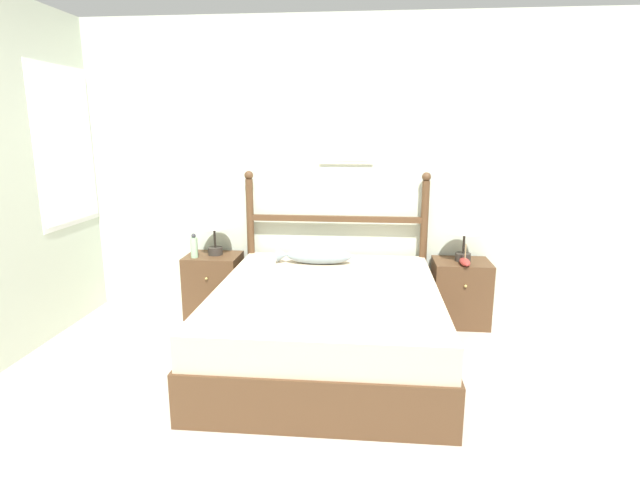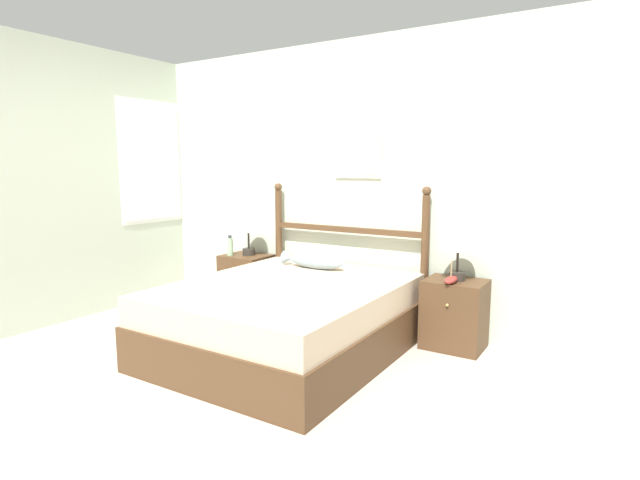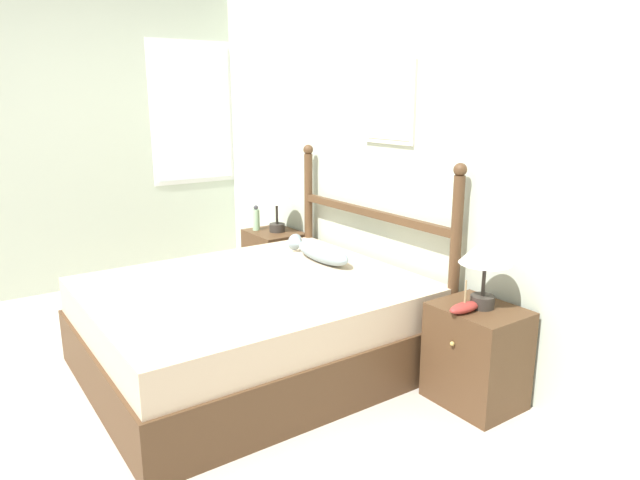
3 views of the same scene
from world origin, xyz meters
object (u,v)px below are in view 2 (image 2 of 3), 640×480
(fish_pillow, at_px, (313,261))
(bed, at_px, (288,319))
(nightstand_left, at_px, (247,282))
(model_boat, at_px, (451,280))
(bottle, at_px, (230,246))
(table_lamp_left, at_px, (248,227))
(table_lamp_right, at_px, (458,244))
(nightstand_right, at_px, (454,314))

(fish_pillow, bearing_deg, bed, -76.28)
(nightstand_left, relative_size, model_boat, 2.68)
(model_boat, bearing_deg, bottle, 179.30)
(nightstand_left, height_order, table_lamp_left, table_lamp_left)
(bed, bearing_deg, fish_pillow, 103.72)
(nightstand_left, xyz_separation_m, table_lamp_right, (2.14, 0.01, 0.56))
(model_boat, distance_m, fish_pillow, 1.21)
(bed, bearing_deg, model_boat, 31.86)
(bottle, distance_m, model_boat, 2.26)
(table_lamp_left, relative_size, table_lamp_right, 1.00)
(table_lamp_right, height_order, fish_pillow, table_lamp_right)
(table_lamp_right, distance_m, model_boat, 0.29)
(table_lamp_left, height_order, model_boat, table_lamp_left)
(table_lamp_left, relative_size, model_boat, 1.87)
(nightstand_right, distance_m, model_boat, 0.32)
(table_lamp_left, bearing_deg, bottle, -142.58)
(model_boat, height_order, fish_pillow, model_boat)
(nightstand_right, xyz_separation_m, bottle, (-2.26, -0.09, 0.37))
(bed, height_order, model_boat, model_boat)
(nightstand_left, xyz_separation_m, nightstand_right, (2.13, 0.00, 0.00))
(table_lamp_right, distance_m, bottle, 2.28)
(bottle, xyz_separation_m, fish_pillow, (1.05, -0.09, -0.03))
(bed, xyz_separation_m, table_lamp_left, (-1.05, 0.80, 0.57))
(bottle, bearing_deg, nightstand_right, 2.33)
(model_boat, relative_size, fish_pillow, 0.33)
(bottle, bearing_deg, bed, -29.94)
(nightstand_right, distance_m, table_lamp_left, 2.19)
(nightstand_left, bearing_deg, bed, -36.21)
(nightstand_right, relative_size, fish_pillow, 0.90)
(bed, xyz_separation_m, model_boat, (1.06, 0.66, 0.31))
(table_lamp_right, relative_size, fish_pillow, 0.63)
(nightstand_left, relative_size, table_lamp_right, 1.43)
(table_lamp_left, xyz_separation_m, bottle, (-0.15, -0.11, -0.19))
(bed, bearing_deg, bottle, 150.06)
(nightstand_left, height_order, table_lamp_right, table_lamp_right)
(bed, distance_m, table_lamp_left, 1.44)
(nightstand_right, relative_size, table_lamp_left, 1.43)
(nightstand_left, distance_m, bottle, 0.40)
(table_lamp_right, distance_m, fish_pillow, 1.25)
(bottle, xyz_separation_m, model_boat, (2.26, -0.03, -0.07))
(bed, bearing_deg, table_lamp_left, 142.58)
(table_lamp_right, xyz_separation_m, bottle, (-2.27, -0.10, -0.19))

